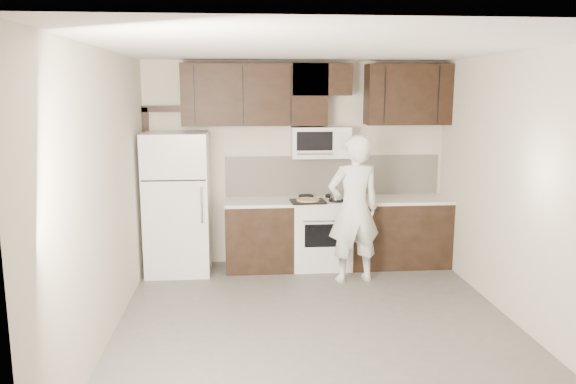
{
  "coord_description": "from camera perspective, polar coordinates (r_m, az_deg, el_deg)",
  "views": [
    {
      "loc": [
        -0.74,
        -5.2,
        2.32
      ],
      "look_at": [
        -0.22,
        0.9,
        1.2
      ],
      "focal_mm": 35.0,
      "sensor_mm": 36.0,
      "label": 1
    }
  ],
  "objects": [
    {
      "name": "floor",
      "position": [
        5.74,
        3.07,
        -13.52
      ],
      "size": [
        4.5,
        4.5,
        0.0
      ],
      "primitive_type": "plane",
      "color": "#575451",
      "rests_on": "ground"
    },
    {
      "name": "saucepan",
      "position": [
        7.23,
        4.98,
        -0.48
      ],
      "size": [
        0.27,
        0.16,
        0.15
      ],
      "color": "silver",
      "rests_on": "stove"
    },
    {
      "name": "baking_tray",
      "position": [
        7.15,
        2.04,
        -0.96
      ],
      "size": [
        0.45,
        0.34,
        0.02
      ],
      "primitive_type": "cube",
      "rotation": [
        0.0,
        0.0,
        0.05
      ],
      "color": "black",
      "rests_on": "counter_run"
    },
    {
      "name": "counter_run",
      "position": [
        7.5,
        5.63,
        -4.11
      ],
      "size": [
        2.95,
        0.64,
        0.91
      ],
      "color": "black",
      "rests_on": "floor"
    },
    {
      "name": "ceiling",
      "position": [
        5.27,
        3.36,
        14.44
      ],
      "size": [
        4.5,
        4.5,
        0.0
      ],
      "primitive_type": "plane",
      "rotation": [
        3.14,
        0.0,
        0.0
      ],
      "color": "white",
      "rests_on": "back_wall"
    },
    {
      "name": "backsplash",
      "position": [
        7.63,
        4.56,
        1.7
      ],
      "size": [
        2.9,
        0.02,
        0.54
      ],
      "primitive_type": "cube",
      "color": "beige",
      "rests_on": "counter_run"
    },
    {
      "name": "microwave",
      "position": [
        7.36,
        3.3,
        5.09
      ],
      "size": [
        0.76,
        0.42,
        0.4
      ],
      "color": "white",
      "rests_on": "upper_cabinets"
    },
    {
      "name": "stove",
      "position": [
        7.45,
        3.34,
        -4.14
      ],
      "size": [
        0.76,
        0.66,
        0.94
      ],
      "color": "white",
      "rests_on": "floor"
    },
    {
      "name": "pizza",
      "position": [
        7.14,
        2.04,
        -0.79
      ],
      "size": [
        0.31,
        0.31,
        0.02
      ],
      "primitive_type": "cylinder",
      "rotation": [
        0.0,
        0.0,
        0.05
      ],
      "color": "beige",
      "rests_on": "baking_tray"
    },
    {
      "name": "refrigerator",
      "position": [
        7.28,
        -11.14,
        -1.13
      ],
      "size": [
        0.8,
        0.76,
        1.8
      ],
      "color": "white",
      "rests_on": "floor"
    },
    {
      "name": "person",
      "position": [
        6.83,
        6.7,
        -1.74
      ],
      "size": [
        0.72,
        0.53,
        1.8
      ],
      "primitive_type": "imported",
      "rotation": [
        0.0,
        0.0,
        3.3
      ],
      "color": "white",
      "rests_on": "floor"
    },
    {
      "name": "door_trim",
      "position": [
        7.58,
        -13.76,
        1.9
      ],
      "size": [
        0.5,
        0.08,
        2.12
      ],
      "color": "black",
      "rests_on": "floor"
    },
    {
      "name": "back_wall",
      "position": [
        7.55,
        0.82,
        2.94
      ],
      "size": [
        4.0,
        0.0,
        4.0
      ],
      "primitive_type": "plane",
      "rotation": [
        1.57,
        0.0,
        0.0
      ],
      "color": "beige",
      "rests_on": "ground"
    },
    {
      "name": "upper_cabinets",
      "position": [
        7.34,
        2.61,
        10.02
      ],
      "size": [
        3.48,
        0.35,
        0.78
      ],
      "color": "black",
      "rests_on": "back_wall"
    }
  ]
}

